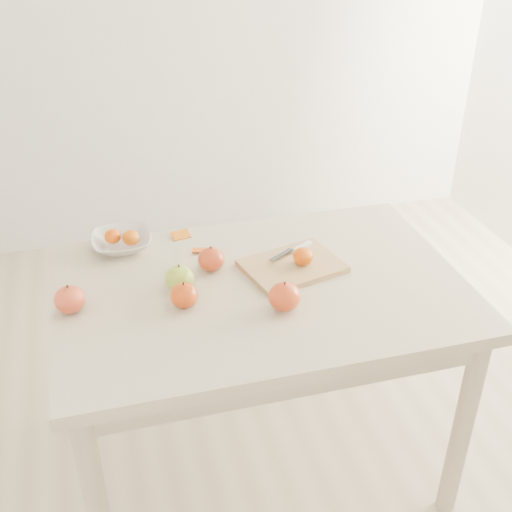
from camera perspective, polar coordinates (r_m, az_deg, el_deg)
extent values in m
plane|color=#C6B293|center=(2.39, 0.33, -17.71)|extent=(3.50, 3.50, 0.00)
cube|color=beige|center=(1.90, 0.39, -3.07)|extent=(1.20, 0.80, 0.04)
cylinder|color=#BCAA8E|center=(2.35, -14.84, -7.97)|extent=(0.06, 0.06, 0.71)
cylinder|color=#BCAA8E|center=(2.54, 10.13, -4.07)|extent=(0.06, 0.06, 0.71)
cylinder|color=#BCAA8E|center=(1.86, -13.93, -20.91)|extent=(0.06, 0.06, 0.71)
cylinder|color=#BCAA8E|center=(2.10, 17.87, -14.36)|extent=(0.06, 0.06, 0.71)
cube|color=tan|center=(1.96, 3.24, -0.90)|extent=(0.33, 0.27, 0.02)
ellipsoid|color=#CB4407|center=(1.95, 4.20, -0.02)|extent=(0.06, 0.06, 0.05)
imported|color=silver|center=(2.10, -11.86, 1.23)|extent=(0.19, 0.19, 0.05)
ellipsoid|color=#D15607|center=(2.10, -12.62, 1.72)|extent=(0.05, 0.05, 0.05)
ellipsoid|color=#D56607|center=(2.08, -11.07, 1.61)|extent=(0.06, 0.06, 0.05)
cube|color=orange|center=(2.15, -6.69, 1.77)|extent=(0.07, 0.05, 0.01)
cube|color=#C4470D|center=(2.06, -5.06, 0.46)|extent=(0.05, 0.04, 0.01)
cube|color=white|center=(2.03, 4.21, 0.80)|extent=(0.07, 0.05, 0.01)
cube|color=#3B3E43|center=(1.99, 2.28, 0.12)|extent=(0.09, 0.06, 0.00)
ellipsoid|color=#729A16|center=(1.86, -6.80, -1.98)|extent=(0.08, 0.08, 0.08)
ellipsoid|color=#A21614|center=(1.83, -16.22, -3.72)|extent=(0.09, 0.09, 0.08)
ellipsoid|color=#970602|center=(1.77, 2.56, -3.62)|extent=(0.09, 0.09, 0.08)
ellipsoid|color=#951109|center=(1.79, -6.39, -3.49)|extent=(0.08, 0.08, 0.07)
ellipsoid|color=maroon|center=(1.95, -4.00, -0.28)|extent=(0.08, 0.08, 0.07)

